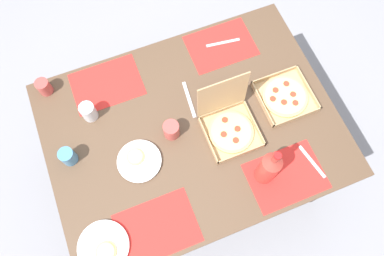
{
  "coord_description": "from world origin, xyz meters",
  "views": [
    {
      "loc": [
        -0.24,
        -0.62,
        2.49
      ],
      "look_at": [
        0.0,
        0.0,
        0.77
      ],
      "focal_mm": 34.22,
      "sensor_mm": 36.0,
      "label": 1
    }
  ],
  "objects_px": {
    "pizza_box_edge_far": "(229,124)",
    "cup_spare": "(171,130)",
    "plate_near_left": "(139,161)",
    "cup_clear_left": "(44,87)",
    "pizza_box_corner_left": "(285,97)",
    "plate_middle": "(104,247)",
    "cup_clear_right": "(89,112)",
    "cup_red": "(68,156)",
    "soda_bottle": "(269,168)"
  },
  "relations": [
    {
      "from": "pizza_box_corner_left",
      "to": "cup_spare",
      "type": "bearing_deg",
      "value": 177.16
    },
    {
      "from": "pizza_box_corner_left",
      "to": "plate_near_left",
      "type": "distance_m",
      "value": 0.81
    },
    {
      "from": "pizza_box_edge_far",
      "to": "cup_spare",
      "type": "height_order",
      "value": "pizza_box_edge_far"
    },
    {
      "from": "cup_clear_right",
      "to": "cup_clear_left",
      "type": "distance_m",
      "value": 0.28
    },
    {
      "from": "pizza_box_corner_left",
      "to": "cup_spare",
      "type": "relative_size",
      "value": 2.85
    },
    {
      "from": "cup_red",
      "to": "soda_bottle",
      "type": "bearing_deg",
      "value": -26.39
    },
    {
      "from": "soda_bottle",
      "to": "cup_red",
      "type": "height_order",
      "value": "soda_bottle"
    },
    {
      "from": "plate_near_left",
      "to": "cup_clear_left",
      "type": "relative_size",
      "value": 2.51
    },
    {
      "from": "cup_spare",
      "to": "pizza_box_edge_far",
      "type": "bearing_deg",
      "value": -15.42
    },
    {
      "from": "pizza_box_corner_left",
      "to": "cup_red",
      "type": "xyz_separation_m",
      "value": [
        -1.12,
        0.08,
        0.03
      ]
    },
    {
      "from": "pizza_box_corner_left",
      "to": "cup_red",
      "type": "relative_size",
      "value": 2.92
    },
    {
      "from": "plate_near_left",
      "to": "plate_middle",
      "type": "relative_size",
      "value": 0.93
    },
    {
      "from": "cup_spare",
      "to": "cup_clear_left",
      "type": "relative_size",
      "value": 1.09
    },
    {
      "from": "soda_bottle",
      "to": "cup_spare",
      "type": "height_order",
      "value": "soda_bottle"
    },
    {
      "from": "plate_near_left",
      "to": "soda_bottle",
      "type": "xyz_separation_m",
      "value": [
        0.53,
        -0.28,
        0.12
      ]
    },
    {
      "from": "cup_spare",
      "to": "pizza_box_corner_left",
      "type": "bearing_deg",
      "value": -2.84
    },
    {
      "from": "pizza_box_edge_far",
      "to": "cup_spare",
      "type": "relative_size",
      "value": 3.11
    },
    {
      "from": "pizza_box_edge_far",
      "to": "cup_red",
      "type": "bearing_deg",
      "value": 170.51
    },
    {
      "from": "plate_middle",
      "to": "pizza_box_edge_far",
      "type": "bearing_deg",
      "value": 23.33
    },
    {
      "from": "pizza_box_edge_far",
      "to": "cup_spare",
      "type": "xyz_separation_m",
      "value": [
        -0.28,
        0.08,
        0.0
      ]
    },
    {
      "from": "soda_bottle",
      "to": "cup_red",
      "type": "distance_m",
      "value": 0.94
    },
    {
      "from": "cup_red",
      "to": "cup_clear_left",
      "type": "relative_size",
      "value": 1.06
    },
    {
      "from": "plate_near_left",
      "to": "cup_red",
      "type": "height_order",
      "value": "cup_red"
    },
    {
      "from": "pizza_box_corner_left",
      "to": "pizza_box_edge_far",
      "type": "distance_m",
      "value": 0.34
    },
    {
      "from": "pizza_box_edge_far",
      "to": "cup_clear_right",
      "type": "relative_size",
      "value": 2.83
    },
    {
      "from": "cup_clear_left",
      "to": "plate_near_left",
      "type": "bearing_deg",
      "value": -58.91
    },
    {
      "from": "pizza_box_edge_far",
      "to": "plate_middle",
      "type": "xyz_separation_m",
      "value": [
        -0.75,
        -0.32,
        -0.04
      ]
    },
    {
      "from": "cup_clear_right",
      "to": "cup_spare",
      "type": "height_order",
      "value": "cup_clear_right"
    },
    {
      "from": "cup_spare",
      "to": "cup_red",
      "type": "height_order",
      "value": "cup_spare"
    },
    {
      "from": "soda_bottle",
      "to": "cup_clear_right",
      "type": "relative_size",
      "value": 3.13
    },
    {
      "from": "pizza_box_corner_left",
      "to": "soda_bottle",
      "type": "relative_size",
      "value": 0.83
    },
    {
      "from": "pizza_box_corner_left",
      "to": "soda_bottle",
      "type": "distance_m",
      "value": 0.45
    },
    {
      "from": "cup_clear_left",
      "to": "cup_clear_right",
      "type": "bearing_deg",
      "value": -51.79
    },
    {
      "from": "pizza_box_edge_far",
      "to": "cup_clear_left",
      "type": "distance_m",
      "value": 0.97
    },
    {
      "from": "plate_middle",
      "to": "cup_clear_left",
      "type": "xyz_separation_m",
      "value": [
        -0.05,
        0.86,
        0.03
      ]
    },
    {
      "from": "soda_bottle",
      "to": "cup_clear_right",
      "type": "bearing_deg",
      "value": 138.61
    },
    {
      "from": "pizza_box_corner_left",
      "to": "plate_middle",
      "type": "distance_m",
      "value": 1.15
    },
    {
      "from": "cup_red",
      "to": "cup_clear_left",
      "type": "height_order",
      "value": "cup_red"
    },
    {
      "from": "pizza_box_edge_far",
      "to": "soda_bottle",
      "type": "height_order",
      "value": "soda_bottle"
    },
    {
      "from": "pizza_box_corner_left",
      "to": "plate_middle",
      "type": "xyz_separation_m",
      "value": [
        -1.08,
        -0.37,
        -0.0
      ]
    },
    {
      "from": "cup_spare",
      "to": "plate_near_left",
      "type": "bearing_deg",
      "value": -158.53
    },
    {
      "from": "plate_middle",
      "to": "cup_clear_right",
      "type": "distance_m",
      "value": 0.65
    },
    {
      "from": "cup_spare",
      "to": "cup_clear_left",
      "type": "distance_m",
      "value": 0.7
    },
    {
      "from": "plate_near_left",
      "to": "cup_clear_left",
      "type": "height_order",
      "value": "cup_clear_left"
    },
    {
      "from": "cup_clear_right",
      "to": "cup_clear_left",
      "type": "height_order",
      "value": "cup_clear_right"
    },
    {
      "from": "cup_spare",
      "to": "cup_clear_right",
      "type": "bearing_deg",
      "value": 145.5
    },
    {
      "from": "pizza_box_corner_left",
      "to": "pizza_box_edge_far",
      "type": "height_order",
      "value": "pizza_box_edge_far"
    },
    {
      "from": "pizza_box_corner_left",
      "to": "pizza_box_edge_far",
      "type": "relative_size",
      "value": 0.92
    },
    {
      "from": "plate_middle",
      "to": "cup_red",
      "type": "relative_size",
      "value": 2.54
    },
    {
      "from": "cup_spare",
      "to": "cup_red",
      "type": "relative_size",
      "value": 1.02
    }
  ]
}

